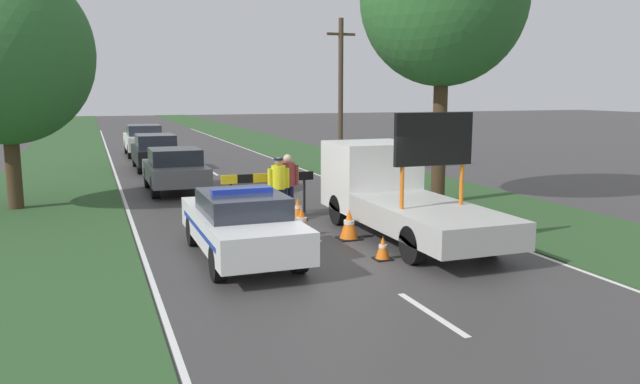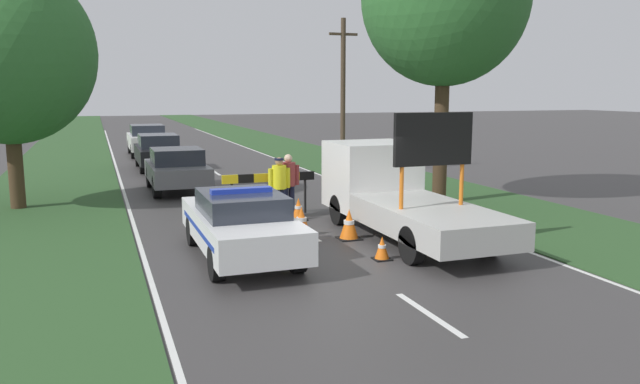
# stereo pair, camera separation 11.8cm
# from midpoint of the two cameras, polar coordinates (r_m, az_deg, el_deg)

# --- Properties ---
(ground_plane) EXTENTS (160.00, 160.00, 0.00)m
(ground_plane) POSITION_cam_midpoint_polar(r_m,az_deg,el_deg) (13.07, 2.02, -6.02)
(ground_plane) COLOR #3D3A3A
(lane_markings) EXTENTS (7.96, 63.03, 0.01)m
(lane_markings) POSITION_cam_midpoint_polar(r_m,az_deg,el_deg) (27.13, -9.93, 1.82)
(lane_markings) COLOR silver
(lane_markings) RESTS_ON ground
(grass_verge_left) EXTENTS (4.43, 120.00, 0.03)m
(grass_verge_left) POSITION_cam_midpoint_polar(r_m,az_deg,el_deg) (31.88, -22.78, 2.35)
(grass_verge_left) COLOR #2D5128
(grass_verge_left) RESTS_ON ground
(grass_verge_right) EXTENTS (4.43, 120.00, 0.03)m
(grass_verge_right) POSITION_cam_midpoint_polar(r_m,az_deg,el_deg) (33.71, -1.05, 3.40)
(grass_verge_right) COLOR #2D5128
(grass_verge_right) RESTS_ON ground
(police_car) EXTENTS (1.79, 4.68, 1.49)m
(police_car) POSITION_cam_midpoint_polar(r_m,az_deg,el_deg) (12.99, -7.47, -2.86)
(police_car) COLOR white
(police_car) RESTS_ON ground
(work_truck) EXTENTS (2.06, 6.26, 2.99)m
(work_truck) POSITION_cam_midpoint_polar(r_m,az_deg,el_deg) (15.23, 6.59, 0.02)
(work_truck) COLOR white
(work_truck) RESTS_ON ground
(road_barrier) EXTENTS (2.63, 0.08, 1.18)m
(road_barrier) POSITION_cam_midpoint_polar(r_m,az_deg,el_deg) (17.35, -4.95, 1.02)
(road_barrier) COLOR black
(road_barrier) RESTS_ON ground
(police_officer) EXTENTS (0.61, 0.39, 1.69)m
(police_officer) POSITION_cam_midpoint_polar(r_m,az_deg,el_deg) (16.76, -4.01, 0.85)
(police_officer) COLOR #191E38
(police_officer) RESTS_ON ground
(pedestrian_civilian) EXTENTS (0.62, 0.40, 1.73)m
(pedestrian_civilian) POSITION_cam_midpoint_polar(r_m,az_deg,el_deg) (17.11, -3.18, 1.08)
(pedestrian_civilian) COLOR #191E38
(pedestrian_civilian) RESTS_ON ground
(traffic_cone_near_police) EXTENTS (0.45, 0.45, 0.63)m
(traffic_cone_near_police) POSITION_cam_midpoint_polar(r_m,az_deg,el_deg) (15.50, -5.10, -2.45)
(traffic_cone_near_police) COLOR black
(traffic_cone_near_police) RESTS_ON ground
(traffic_cone_centre_front) EXTENTS (0.52, 0.52, 0.72)m
(traffic_cone_centre_front) POSITION_cam_midpoint_polar(r_m,az_deg,el_deg) (14.92, -1.94, -2.70)
(traffic_cone_centre_front) COLOR black
(traffic_cone_centre_front) RESTS_ON ground
(traffic_cone_near_truck) EXTENTS (0.43, 0.43, 0.60)m
(traffic_cone_near_truck) POSITION_cam_midpoint_polar(r_m,az_deg,el_deg) (16.78, -2.24, -1.56)
(traffic_cone_near_truck) COLOR black
(traffic_cone_near_truck) RESTS_ON ground
(traffic_cone_behind_barrier) EXTENTS (0.35, 0.35, 0.49)m
(traffic_cone_behind_barrier) POSITION_cam_midpoint_polar(r_m,az_deg,el_deg) (12.93, 5.50, -5.13)
(traffic_cone_behind_barrier) COLOR black
(traffic_cone_behind_barrier) RESTS_ON ground
(traffic_cone_lane_edge) EXTENTS (0.52, 0.52, 0.71)m
(traffic_cone_lane_edge) POSITION_cam_midpoint_polar(r_m,az_deg,el_deg) (14.62, 2.45, -2.96)
(traffic_cone_lane_edge) COLOR black
(traffic_cone_lane_edge) RESTS_ON ground
(queued_car_suv_grey) EXTENTS (1.87, 4.01, 1.49)m
(queued_car_suv_grey) POSITION_cam_midpoint_polar(r_m,az_deg,el_deg) (22.04, -13.25, 2.05)
(queued_car_suv_grey) COLOR slate
(queued_car_suv_grey) RESTS_ON ground
(queued_car_sedan_black) EXTENTS (1.82, 4.53, 1.55)m
(queued_car_sedan_black) POSITION_cam_midpoint_polar(r_m,az_deg,el_deg) (28.50, -14.91, 3.61)
(queued_car_sedan_black) COLOR black
(queued_car_sedan_black) RESTS_ON ground
(queued_car_van_white) EXTENTS (1.89, 4.69, 1.65)m
(queued_car_van_white) POSITION_cam_midpoint_polar(r_m,az_deg,el_deg) (34.84, -15.89, 4.64)
(queued_car_van_white) COLOR silver
(queued_car_van_white) RESTS_ON ground
(roadside_tree_near_right) EXTENTS (4.93, 4.93, 7.09)m
(roadside_tree_near_right) POSITION_cam_midpoint_polar(r_m,az_deg,el_deg) (20.15, -27.06, 11.22)
(roadside_tree_near_right) COLOR #42301E
(roadside_tree_near_right) RESTS_ON ground
(utility_pole) EXTENTS (1.20, 0.20, 6.31)m
(utility_pole) POSITION_cam_midpoint_polar(r_m,az_deg,el_deg) (25.64, 1.77, 8.85)
(utility_pole) COLOR #473828
(utility_pole) RESTS_ON ground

